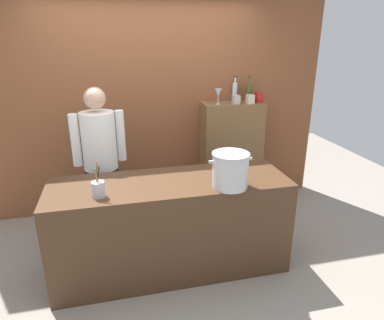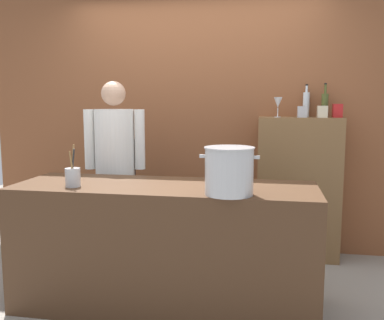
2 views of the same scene
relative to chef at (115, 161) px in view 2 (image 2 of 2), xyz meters
name	(u,v)px [view 2 (image 2 of 2)]	position (x,y,z in m)	size (l,w,h in m)	color
ground_plane	(165,305)	(0.60, -0.64, -0.96)	(8.00, 8.00, 0.00)	gray
brick_back_panel	(197,100)	(0.60, 0.76, 0.54)	(4.40, 0.10, 3.00)	brown
prep_counter	(165,246)	(0.60, -0.64, -0.51)	(2.14, 0.70, 0.90)	#472D1C
bar_cabinet	(298,188)	(1.61, 0.55, -0.29)	(0.76, 0.32, 1.34)	brown
chef	(115,161)	(0.00, 0.00, 0.00)	(0.52, 0.38, 1.66)	black
stockpot_large	(229,171)	(1.08, -0.87, 0.09)	(0.38, 0.32, 0.30)	#B7BABF
utensil_crock	(73,177)	(0.00, -0.82, 0.01)	(0.10, 0.10, 0.29)	#B7BABF
wine_bottle_clear	(306,104)	(1.66, 0.65, 0.50)	(0.06, 0.06, 0.30)	silver
wine_bottle_olive	(325,105)	(1.83, 0.60, 0.49)	(0.06, 0.06, 0.31)	#475123
wine_glass_tall	(278,103)	(1.40, 0.50, 0.51)	(0.08, 0.08, 0.18)	silver
spice_tin_red	(337,111)	(1.93, 0.51, 0.44)	(0.08, 0.08, 0.12)	red
spice_tin_cream	(322,112)	(1.79, 0.46, 0.43)	(0.09, 0.09, 0.11)	beige
spice_tin_silver	(302,112)	(1.62, 0.48, 0.43)	(0.08, 0.08, 0.10)	#B2B2B7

